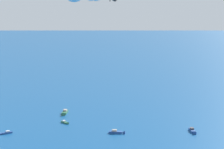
# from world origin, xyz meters

# --- Properties ---
(motorboat_near_centre) EXTENTS (3.56, 5.11, 1.48)m
(motorboat_near_centre) POSITION_xyz_m (-14.23, 44.15, 0.40)
(motorboat_near_centre) COLOR #33704C
(motorboat_near_centre) RESTS_ON ground_plane
(motorboat_far_port) EXTENTS (4.12, 8.39, 2.36)m
(motorboat_far_port) POSITION_xyz_m (-13.52, 61.24, 0.64)
(motorboat_far_port) COLOR #33704C
(motorboat_far_port) RESTS_ON ground_plane
(motorboat_far_stbd) EXTENTS (2.66, 7.13, 2.02)m
(motorboat_far_stbd) POSITION_xyz_m (38.88, 20.90, 0.55)
(motorboat_far_stbd) COLOR #23478C
(motorboat_far_stbd) RESTS_ON ground_plane
(motorboat_inshore) EXTENTS (5.37, 3.36, 1.53)m
(motorboat_inshore) POSITION_xyz_m (-40.15, 32.61, 0.41)
(motorboat_inshore) COLOR #23478C
(motorboat_inshore) RESTS_ON ground_plane
(motorboat_ahead) EXTENTS (7.21, 3.68, 2.03)m
(motorboat_ahead) POSITION_xyz_m (6.88, 24.89, 0.55)
(motorboat_ahead) COLOR #23478C
(motorboat_ahead) RESTS_ON ground_plane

